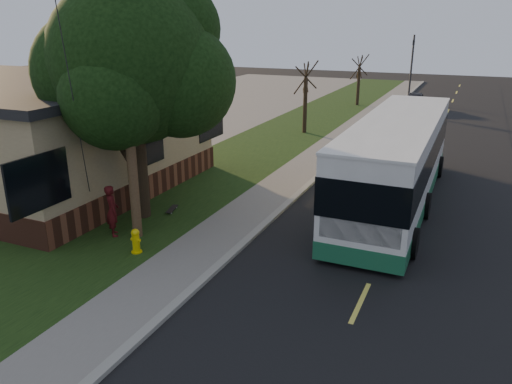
% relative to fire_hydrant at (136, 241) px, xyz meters
% --- Properties ---
extents(ground, '(120.00, 120.00, 0.00)m').
position_rel_fire_hydrant_xyz_m(ground, '(2.60, 0.00, -0.43)').
color(ground, black).
rests_on(ground, ground).
extents(road, '(8.00, 80.00, 0.01)m').
position_rel_fire_hydrant_xyz_m(road, '(6.60, 10.00, -0.43)').
color(road, black).
rests_on(road, ground).
extents(curb, '(0.25, 80.00, 0.12)m').
position_rel_fire_hydrant_xyz_m(curb, '(2.60, 10.00, -0.37)').
color(curb, gray).
rests_on(curb, ground).
extents(sidewalk, '(2.00, 80.00, 0.08)m').
position_rel_fire_hydrant_xyz_m(sidewalk, '(1.60, 10.00, -0.39)').
color(sidewalk, slate).
rests_on(sidewalk, ground).
extents(grass_verge, '(5.00, 80.00, 0.07)m').
position_rel_fire_hydrant_xyz_m(grass_verge, '(-1.90, 10.00, -0.40)').
color(grass_verge, black).
rests_on(grass_verge, ground).
extents(building_lot, '(15.00, 80.00, 0.04)m').
position_rel_fire_hydrant_xyz_m(building_lot, '(-11.90, 10.00, -0.41)').
color(building_lot, slate).
rests_on(building_lot, ground).
extents(fire_hydrant, '(0.32, 0.32, 0.74)m').
position_rel_fire_hydrant_xyz_m(fire_hydrant, '(0.00, 0.00, 0.00)').
color(fire_hydrant, yellow).
rests_on(fire_hydrant, grass_verge).
extents(utility_pole, '(2.86, 3.21, 9.07)m').
position_rel_fire_hydrant_xyz_m(utility_pole, '(-0.71, 0.99, 4.20)').
color(utility_pole, '#473321').
rests_on(utility_pole, ground).
extents(leafy_tree, '(6.30, 6.00, 7.80)m').
position_rel_fire_hydrant_xyz_m(leafy_tree, '(-1.57, 2.65, 4.73)').
color(leafy_tree, black).
rests_on(leafy_tree, grass_verge).
extents(bare_tree_near, '(1.38, 1.21, 4.31)m').
position_rel_fire_hydrant_xyz_m(bare_tree_near, '(-0.90, 18.00, 1.72)').
color(bare_tree_near, black).
rests_on(bare_tree_near, grass_verge).
extents(bare_tree_far, '(1.38, 1.21, 4.03)m').
position_rel_fire_hydrant_xyz_m(bare_tree_far, '(-0.40, 30.00, 1.57)').
color(bare_tree_far, black).
rests_on(bare_tree_far, grass_verge).
extents(traffic_signal, '(0.18, 0.22, 5.50)m').
position_rel_fire_hydrant_xyz_m(traffic_signal, '(3.10, 34.00, 2.73)').
color(traffic_signal, '#2D2D30').
rests_on(traffic_signal, ground).
extents(transit_bus, '(2.76, 11.98, 3.24)m').
position_rel_fire_hydrant_xyz_m(transit_bus, '(6.16, 7.42, 1.29)').
color(transit_bus, silver).
rests_on(transit_bus, ground).
extents(skateboarder, '(0.71, 0.70, 1.64)m').
position_rel_fire_hydrant_xyz_m(skateboarder, '(-1.41, 0.75, 0.46)').
color(skateboarder, '#470E10').
rests_on(skateboarder, grass_verge).
extents(skateboard_main, '(0.42, 0.86, 0.08)m').
position_rel_fire_hydrant_xyz_m(skateboard_main, '(-0.93, 3.32, -0.30)').
color(skateboard_main, black).
rests_on(skateboard_main, grass_verge).
extents(dumpster, '(1.64, 1.50, 1.18)m').
position_rel_fire_hydrant_xyz_m(dumpster, '(-6.07, 5.00, 0.20)').
color(dumpster, '#13311F').
rests_on(dumpster, building_lot).
extents(distant_car, '(1.88, 4.01, 1.33)m').
position_rel_fire_hydrant_xyz_m(distant_car, '(4.10, 29.91, 0.23)').
color(distant_car, black).
rests_on(distant_car, ground).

